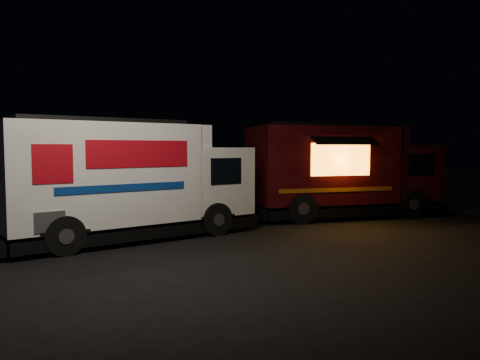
% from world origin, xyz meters
% --- Properties ---
extents(ground, '(80.00, 80.00, 0.00)m').
position_xyz_m(ground, '(0.00, 0.00, 0.00)').
color(ground, black).
rests_on(ground, ground).
extents(white_truck, '(7.35, 4.15, 3.16)m').
position_xyz_m(white_truck, '(-1.92, 0.74, 1.58)').
color(white_truck, white).
rests_on(white_truck, ground).
extents(red_truck, '(7.20, 3.13, 3.26)m').
position_xyz_m(red_truck, '(5.65, 2.14, 1.63)').
color(red_truck, '#3E0B0F').
rests_on(red_truck, ground).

